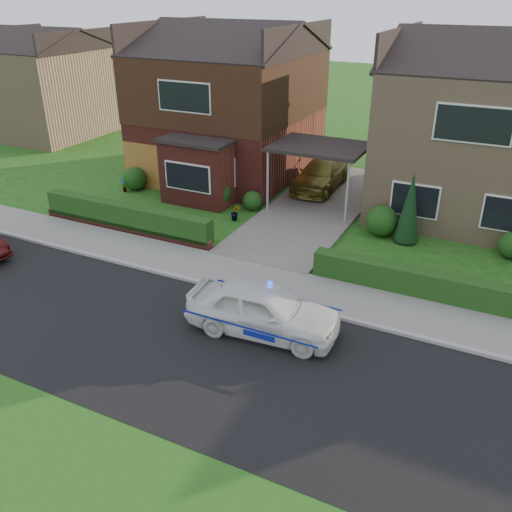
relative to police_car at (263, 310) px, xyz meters
The scene contains 25 objects.
ground 2.55m from the police_car, 141.52° to the right, with size 120.00×120.00×0.00m, color #194A13.
road 2.55m from the police_car, 141.52° to the right, with size 60.00×6.00×0.02m, color black.
kerb 2.54m from the police_car, 141.48° to the left, with size 60.00×0.16×0.12m, color #9E9993.
sidewalk 3.28m from the police_car, 126.66° to the left, with size 60.00×2.00×0.10m, color slate.
grass_verge 6.84m from the police_car, 106.38° to the right, with size 60.00×4.00×0.01m, color #194A13.
driveway 9.69m from the police_car, 101.44° to the left, with size 3.80×12.00×0.12m, color #666059.
house_left 14.90m from the police_car, 121.88° to the left, with size 7.50×9.53×7.25m.
house_right 13.39m from the police_car, 72.71° to the left, with size 7.50×8.06×7.25m.
carport_link 9.82m from the police_car, 101.49° to the left, with size 3.80×3.00×2.77m.
garage_door 13.21m from the police_car, 140.31° to the left, with size 2.20×0.10×2.10m, color brown.
dwarf_wall 8.61m from the police_car, 153.93° to the left, with size 7.70×0.25×0.36m, color maroon.
hedge_left 8.69m from the police_car, 153.03° to the left, with size 7.50×0.55×0.90m, color #163511.
hedge_right 5.50m from the police_car, 44.58° to the left, with size 7.50×0.55×0.80m, color #163511.
shrub_left_far 13.12m from the police_car, 142.56° to the left, with size 1.08×1.08×1.08m, color #163511.
shrub_left_mid 9.77m from the police_car, 127.27° to the left, with size 1.32×1.32×1.32m, color #163511.
shrub_left_near 9.16m from the police_car, 118.13° to the left, with size 0.84×0.84×0.84m, color #163511.
shrub_right_near 7.98m from the police_car, 80.75° to the left, with size 1.20×1.20×1.20m, color #163511.
shrub_right_mid 9.91m from the police_car, 53.59° to the left, with size 0.96×0.96×0.96m, color #163511.
conifer_a 8.03m from the police_car, 73.44° to the left, with size 0.90×0.90×2.60m, color black.
neighbour_left 26.33m from the police_car, 146.56° to the left, with size 6.50×7.00×5.20m, color tan.
police_car is the anchor object (origin of this frame).
driveway_car 12.03m from the police_car, 102.33° to the left, with size 1.81×4.45×1.29m, color olive.
potted_plant_a 13.04m from the police_car, 145.00° to the left, with size 0.35×0.24×0.67m, color gray.
potted_plant_b 8.03m from the police_car, 123.42° to the left, with size 0.38×0.30×0.68m, color gray.
potted_plant_c 10.04m from the police_car, 153.50° to the left, with size 0.38×0.38×0.67m, color gray.
Camera 1 is at (7.23, -9.81, 8.61)m, focal length 38.00 mm.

